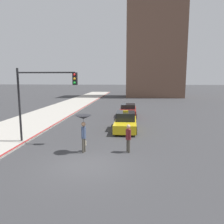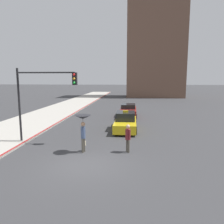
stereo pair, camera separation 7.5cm
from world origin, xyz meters
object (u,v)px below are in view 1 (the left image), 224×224
at_px(pedestrian_with_umbrella, 83,123).
at_px(pedestrian_man, 128,136).
at_px(taxi, 126,122).
at_px(sedan_red, 128,111).
at_px(traffic_light, 43,91).

xyz_separation_m(pedestrian_with_umbrella, pedestrian_man, (2.65, 0.26, -0.79)).
distance_m(taxi, pedestrian_man, 5.79).
distance_m(sedan_red, pedestrian_man, 12.33).
height_order(pedestrian_man, traffic_light, traffic_light).
xyz_separation_m(taxi, sedan_red, (0.08, 6.55, -0.01)).
distance_m(pedestrian_man, traffic_light, 6.37).
distance_m(sedan_red, pedestrian_with_umbrella, 12.86).
bearing_deg(traffic_light, sedan_red, 63.79).
height_order(taxi, pedestrian_man, taxi).
relative_size(pedestrian_with_umbrella, traffic_light, 0.44).
relative_size(taxi, pedestrian_with_umbrella, 2.09).
xyz_separation_m(taxi, pedestrian_with_umbrella, (-2.30, -6.04, 1.10)).
height_order(taxi, sedan_red, taxi).
bearing_deg(sedan_red, traffic_light, 63.79).
bearing_deg(pedestrian_man, taxi, 155.34).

